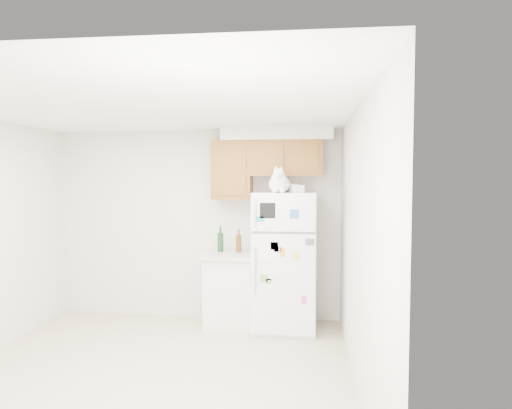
# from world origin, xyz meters

# --- Properties ---
(ground_plane) EXTENTS (3.80, 4.00, 0.01)m
(ground_plane) POSITION_xyz_m (0.00, 0.00, -0.01)
(ground_plane) COLOR #BAAD8F
(room_shell) EXTENTS (3.84, 4.04, 2.52)m
(room_shell) POSITION_xyz_m (0.12, 0.24, 1.67)
(room_shell) COLOR beige
(room_shell) RESTS_ON ground_plane
(refrigerator) EXTENTS (0.76, 0.78, 1.70)m
(refrigerator) POSITION_xyz_m (1.19, 1.61, 0.85)
(refrigerator) COLOR white
(refrigerator) RESTS_ON ground_plane
(base_counter) EXTENTS (0.64, 0.64, 0.92)m
(base_counter) POSITION_xyz_m (0.50, 1.68, 0.46)
(base_counter) COLOR white
(base_counter) RESTS_ON ground_plane
(cat) EXTENTS (0.31, 0.45, 0.32)m
(cat) POSITION_xyz_m (1.13, 1.40, 1.82)
(cat) COLOR white
(cat) RESTS_ON refrigerator
(storage_box_back) EXTENTS (0.20, 0.16, 0.10)m
(storage_box_back) POSITION_xyz_m (1.27, 1.74, 1.75)
(storage_box_back) COLOR white
(storage_box_back) RESTS_ON refrigerator
(storage_box_front) EXTENTS (0.18, 0.16, 0.09)m
(storage_box_front) POSITION_xyz_m (1.34, 1.45, 1.74)
(storage_box_front) COLOR white
(storage_box_front) RESTS_ON refrigerator
(bottle_green) EXTENTS (0.08, 0.08, 0.33)m
(bottle_green) POSITION_xyz_m (0.35, 1.80, 1.09)
(bottle_green) COLOR #19381E
(bottle_green) RESTS_ON base_counter
(bottle_amber) EXTENTS (0.07, 0.07, 0.30)m
(bottle_amber) POSITION_xyz_m (0.59, 1.77, 1.07)
(bottle_amber) COLOR #593814
(bottle_amber) RESTS_ON base_counter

